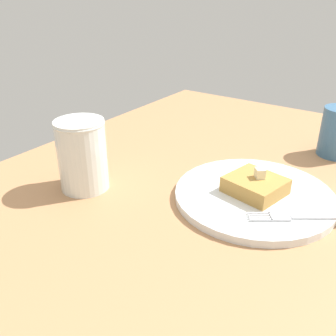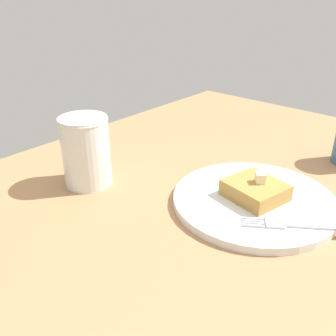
% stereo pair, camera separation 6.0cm
% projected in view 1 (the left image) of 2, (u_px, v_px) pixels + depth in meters
% --- Properties ---
extents(table_surface, '(1.04, 1.04, 0.02)m').
position_uv_depth(table_surface, '(288.00, 215.00, 0.57)').
color(table_surface, '#AD7A50').
rests_on(table_surface, ground).
extents(plate, '(0.25, 0.25, 0.01)m').
position_uv_depth(plate, '(255.00, 194.00, 0.60)').
color(plate, silver).
rests_on(plate, table_surface).
extents(toast_slice_center, '(0.09, 0.10, 0.03)m').
position_uv_depth(toast_slice_center, '(256.00, 184.00, 0.59)').
color(toast_slice_center, '#B2843E').
rests_on(toast_slice_center, plate).
extents(butter_pat_primary, '(0.02, 0.02, 0.02)m').
position_uv_depth(butter_pat_primary, '(260.00, 173.00, 0.58)').
color(butter_pat_primary, '#F4ECC2').
rests_on(butter_pat_primary, toast_slice_center).
extents(fork, '(0.10, 0.14, 0.00)m').
position_uv_depth(fork, '(297.00, 217.00, 0.53)').
color(fork, silver).
rests_on(fork, plate).
extents(syrup_jar, '(0.08, 0.08, 0.12)m').
position_uv_depth(syrup_jar, '(83.00, 157.00, 0.61)').
color(syrup_jar, '#5A2B0B').
rests_on(syrup_jar, table_surface).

